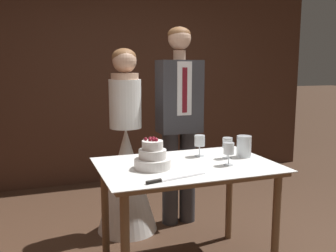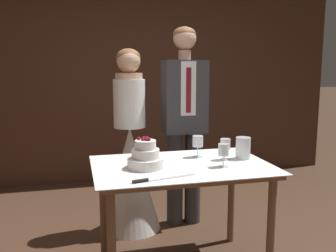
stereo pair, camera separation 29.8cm
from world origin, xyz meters
name	(u,v)px [view 1 (the left image)]	position (x,y,z in m)	size (l,w,h in m)	color
wall_back	(120,67)	(0.00, 2.37, 1.46)	(5.40, 0.12, 2.93)	#472B1E
cake_table	(187,177)	(-0.06, 0.01, 0.70)	(1.25, 0.84, 0.79)	brown
tiered_cake	(153,158)	(-0.32, -0.01, 0.87)	(0.25, 0.25, 0.21)	white
cake_knife	(165,180)	(-0.34, -0.31, 0.80)	(0.42, 0.11, 0.02)	silver
wine_glass_near	(229,149)	(0.20, -0.11, 0.91)	(0.07, 0.07, 0.16)	silver
wine_glass_middle	(200,142)	(0.12, 0.20, 0.91)	(0.08, 0.08, 0.16)	silver
wine_glass_far	(227,143)	(0.29, 0.07, 0.91)	(0.07, 0.07, 0.16)	silver
hurricane_candle	(244,147)	(0.43, 0.07, 0.87)	(0.11, 0.11, 0.16)	silver
bride	(126,166)	(-0.31, 0.81, 0.60)	(0.54, 0.54, 1.63)	white
groom	(179,117)	(0.19, 0.81, 1.02)	(0.39, 0.25, 1.83)	#38383D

